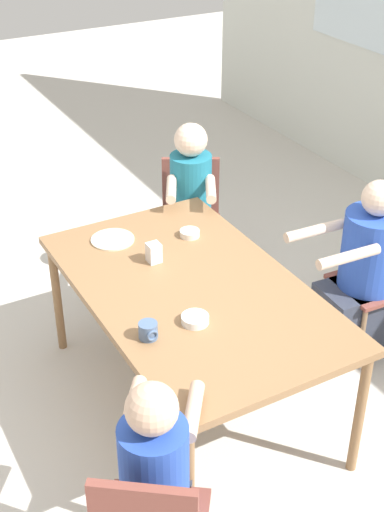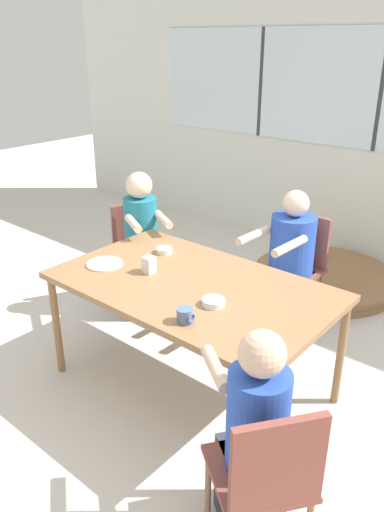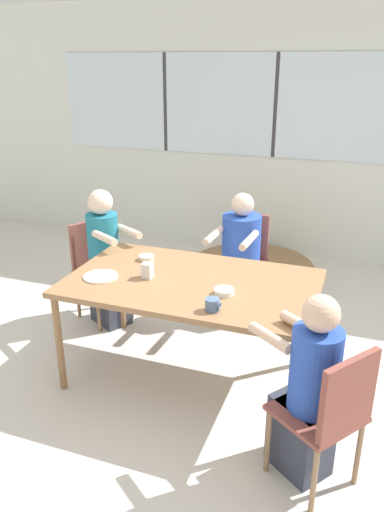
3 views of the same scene
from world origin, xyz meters
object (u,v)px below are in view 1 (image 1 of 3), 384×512
(bowl_white_shallow, at_px, (195,319))
(chair_for_woman_green_shirt, at_px, (191,212))
(coffee_mug, at_px, (148,331))
(person_man_teal_shirt, at_px, (362,280))
(person_woman_green_shirt, at_px, (191,218))
(bowl_cereal, at_px, (190,233))
(milk_carton_small, at_px, (154,253))
(person_man_blue_shirt, at_px, (157,499))

(bowl_white_shallow, bearing_deg, chair_for_woman_green_shirt, 151.83)
(bowl_white_shallow, bearing_deg, coffee_mug, -90.58)
(person_man_teal_shirt, relative_size, bowl_white_shallow, 8.58)
(person_woman_green_shirt, bearing_deg, coffee_mug, 82.54)
(chair_for_woman_green_shirt, relative_size, coffee_mug, 9.28)
(bowl_white_shallow, bearing_deg, person_woman_green_shirt, 151.88)
(person_woman_green_shirt, height_order, bowl_cereal, person_woman_green_shirt)
(milk_carton_small, bearing_deg, person_man_blue_shirt, -26.25)
(person_woman_green_shirt, distance_m, person_man_blue_shirt, 2.20)
(person_woman_green_shirt, distance_m, bowl_white_shallow, 1.42)
(bowl_white_shallow, height_order, bowl_cereal, bowl_white_shallow)
(milk_carton_small, bearing_deg, person_man_teal_shirt, 72.49)
(person_man_teal_shirt, relative_size, coffee_mug, 11.86)
(coffee_mug, bearing_deg, bowl_white_shallow, 89.42)
(coffee_mug, xyz_separation_m, bowl_cereal, (-0.71, 0.60, -0.02))
(person_man_blue_shirt, distance_m, bowl_white_shallow, 0.85)
(milk_carton_small, bearing_deg, bowl_white_shallow, -7.25)
(person_man_blue_shirt, xyz_separation_m, person_man_teal_shirt, (-0.83, 1.74, -0.02))
(bowl_white_shallow, xyz_separation_m, bowl_cereal, (-0.72, 0.37, -0.00))
(chair_for_woman_green_shirt, height_order, milk_carton_small, milk_carton_small)
(chair_for_woman_green_shirt, bearing_deg, person_man_teal_shirt, 141.27)
(coffee_mug, bearing_deg, person_man_teal_shirt, 98.11)
(person_man_teal_shirt, relative_size, bowl_cereal, 9.91)
(bowl_white_shallow, bearing_deg, person_man_teal_shirt, 99.77)
(coffee_mug, xyz_separation_m, milk_carton_small, (-0.57, 0.31, 0.01))
(milk_carton_small, xyz_separation_m, bowl_white_shallow, (0.57, -0.07, -0.03))
(chair_for_woman_green_shirt, relative_size, person_woman_green_shirt, 0.73)
(person_man_teal_shirt, bearing_deg, bowl_cereal, 62.35)
(person_man_blue_shirt, distance_m, milk_carton_small, 1.37)
(chair_for_woman_green_shirt, relative_size, bowl_white_shallow, 6.71)
(milk_carton_small, height_order, bowl_white_shallow, milk_carton_small)
(bowl_white_shallow, bearing_deg, bowl_cereal, 152.92)
(bowl_cereal, bearing_deg, person_man_teal_shirt, 59.39)
(bowl_cereal, bearing_deg, person_man_blue_shirt, -33.40)
(chair_for_woman_green_shirt, height_order, coffee_mug, chair_for_woman_green_shirt)
(person_woman_green_shirt, height_order, bowl_white_shallow, person_woman_green_shirt)
(person_man_teal_shirt, height_order, milk_carton_small, person_man_teal_shirt)
(person_man_blue_shirt, bearing_deg, person_man_teal_shirt, 61.70)
(person_man_blue_shirt, height_order, bowl_cereal, person_man_blue_shirt)
(person_woman_green_shirt, relative_size, person_man_teal_shirt, 1.07)
(person_man_teal_shirt, bearing_deg, person_man_blue_shirt, 118.56)
(chair_for_woman_green_shirt, height_order, person_man_teal_shirt, person_man_teal_shirt)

